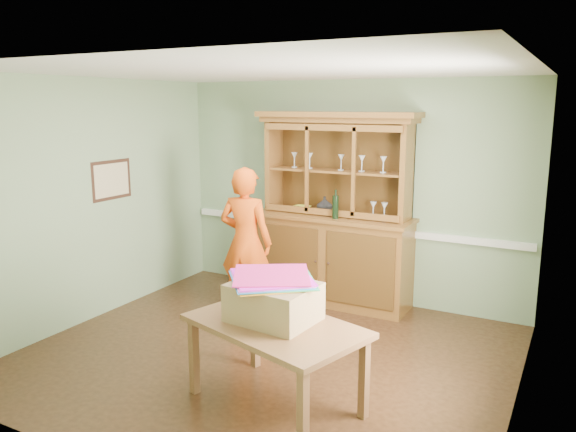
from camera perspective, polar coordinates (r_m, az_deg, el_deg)
The scene contains 14 objects.
floor at distance 5.66m, azimuth -2.18°, elevation -13.93°, with size 4.50×4.50×0.00m, color #4A2C18.
ceiling at distance 5.12m, azimuth -2.42°, elevation 14.52°, with size 4.50×4.50×0.00m, color white.
wall_back at distance 7.00m, azimuth 6.02°, elevation 2.53°, with size 4.50×4.50×0.00m, color gray.
wall_left at distance 6.64m, azimuth -19.31°, elevation 1.47°, with size 4.00×4.00×0.00m, color gray.
wall_right at distance 4.55m, azimuth 23.00°, elevation -3.12°, with size 4.00×4.00×0.00m, color gray.
wall_front at distance 3.70m, azimuth -18.24°, elevation -6.00°, with size 4.50×4.50×0.00m, color gray.
chair_rail at distance 7.06m, azimuth 5.87°, elevation -1.11°, with size 4.41×0.05×0.08m, color white.
framed_map at distance 6.80m, azimuth -17.45°, elevation 3.51°, with size 0.03×0.60×0.46m.
window_panel at distance 4.23m, azimuth 22.49°, elevation -2.04°, with size 0.03×0.96×1.36m.
china_hutch at distance 6.88m, azimuth 4.66°, elevation -2.15°, with size 1.98×0.65×2.32m.
dining_table at distance 4.57m, azimuth -1.30°, elevation -11.80°, with size 1.59×1.21×0.70m.
cardboard_box at distance 4.55m, azimuth -1.47°, elevation -8.72°, with size 0.65×0.52×0.31m, color #94704C.
kite_stack at distance 4.53m, azimuth -1.56°, elevation -6.38°, with size 0.84×0.84×0.05m.
person at distance 6.42m, azimuth -4.31°, elevation -2.66°, with size 0.63×0.41×1.73m, color #EF510F.
Camera 1 is at (2.59, -4.41, 2.42)m, focal length 35.00 mm.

